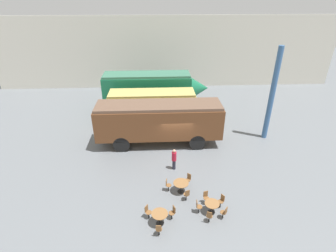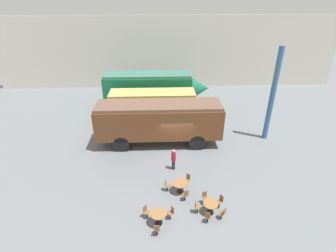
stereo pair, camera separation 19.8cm
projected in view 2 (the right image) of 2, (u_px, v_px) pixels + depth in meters
ground_plane at (176, 148)px, 21.81m from camera, size 80.00×80.00×0.00m
backdrop_wall at (168, 53)px, 33.55m from camera, size 44.00×0.15×9.00m
streamlined_locomotive at (155, 88)px, 28.28m from camera, size 11.26×2.63×3.89m
passenger_coach_vintage at (153, 105)px, 25.16m from camera, size 8.20×2.46×3.22m
passenger_coach_wooden at (159, 120)px, 21.60m from camera, size 10.27×2.65×3.64m
cafe_table_near at (158, 215)px, 14.57m from camera, size 0.93×0.93×0.78m
cafe_table_mid at (180, 184)px, 16.90m from camera, size 1.00×1.00×0.74m
cafe_table_far at (211, 205)px, 15.32m from camera, size 0.87×0.87×0.71m
cafe_chair_0 at (157, 229)px, 13.89m from camera, size 0.36×0.36×0.87m
cafe_chair_1 at (171, 212)px, 14.97m from camera, size 0.40×0.38×0.87m
cafe_chair_2 at (146, 211)px, 15.03m from camera, size 0.40×0.40×0.87m
cafe_chair_3 at (186, 194)px, 16.23m from camera, size 0.37×0.39×0.87m
cafe_chair_4 at (188, 179)px, 17.55m from camera, size 0.40×0.41×0.87m
cafe_chair_5 at (167, 184)px, 17.05m from camera, size 0.38×0.36×0.87m
cafe_chair_6 at (223, 212)px, 14.92m from camera, size 0.41×0.40×0.87m
cafe_chair_7 at (220, 200)px, 15.76m from camera, size 0.40×0.39×0.87m
cafe_chair_8 at (205, 197)px, 16.03m from camera, size 0.36×0.38×0.87m
cafe_chair_9 at (197, 206)px, 15.36m from camera, size 0.36×0.36×0.87m
cafe_chair_10 at (208, 216)px, 14.67m from camera, size 0.38×0.39×0.87m
visitor_person at (174, 159)px, 18.93m from camera, size 0.34×0.34×1.68m
support_pillar at (272, 95)px, 21.55m from camera, size 0.44×0.44×8.00m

